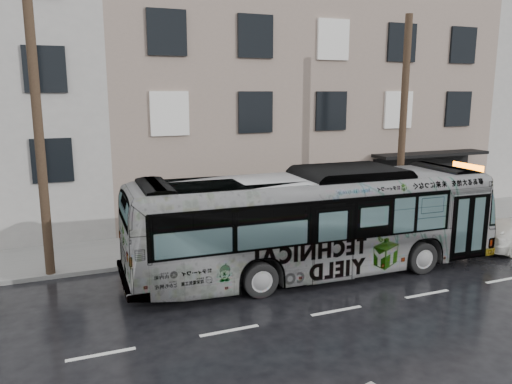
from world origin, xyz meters
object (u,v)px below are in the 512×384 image
Objects in this scene: bus at (315,222)px; sign_post at (419,201)px; utility_pole_front at (403,127)px; utility_pole_rear at (39,138)px.

sign_post is at bearing -65.18° from bus.
utility_pole_front is 0.70× the size of bus.
sign_post is (1.10, 0.00, -3.30)m from utility_pole_front.
utility_pole_rear is 15.46m from sign_post.
utility_pole_rear is 0.70× the size of bus.
utility_pole_front and utility_pole_rear have the same top height.
utility_pole_front is 3.48m from sign_post.
utility_pole_rear is 9.31m from bus.
bus reaches higher than sign_post.
utility_pole_rear is (-14.00, 0.00, 0.00)m from utility_pole_front.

